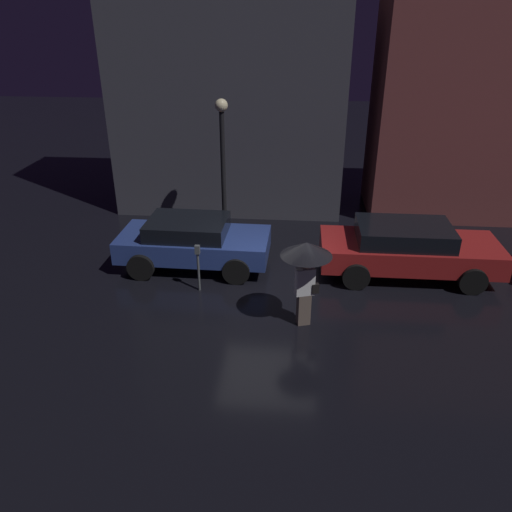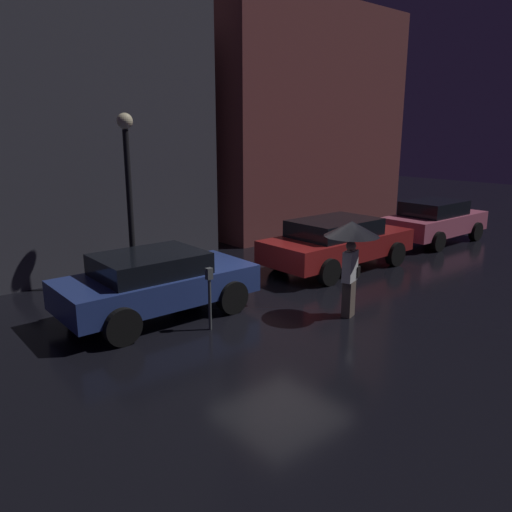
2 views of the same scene
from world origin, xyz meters
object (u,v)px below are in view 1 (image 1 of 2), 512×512
parked_car_red (408,248)px  street_lamp_near (223,150)px  pedestrian_with_umbrella (306,259)px  parking_meter (198,263)px  parked_car_blue (193,241)px

parked_car_red → street_lamp_near: bearing=157.9°
pedestrian_with_umbrella → parking_meter: pedestrian_with_umbrella is taller
parked_car_blue → street_lamp_near: street_lamp_near is taller
parked_car_blue → pedestrian_with_umbrella: size_ratio=2.02×
parked_car_blue → parked_car_red: (5.67, 0.01, 0.02)m
pedestrian_with_umbrella → parking_meter: bearing=-43.6°
parked_car_blue → pedestrian_with_umbrella: bearing=-39.8°
pedestrian_with_umbrella → street_lamp_near: 5.38m
parked_car_blue → parked_car_red: 5.67m
pedestrian_with_umbrella → parking_meter: size_ratio=1.62×
parked_car_red → pedestrian_with_umbrella: size_ratio=2.29×
parked_car_blue → pedestrian_with_umbrella: 4.05m
street_lamp_near → pedestrian_with_umbrella: bearing=-62.5°
parked_car_red → pedestrian_with_umbrella: bearing=-135.9°
parked_car_blue → parking_meter: bearing=-72.1°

